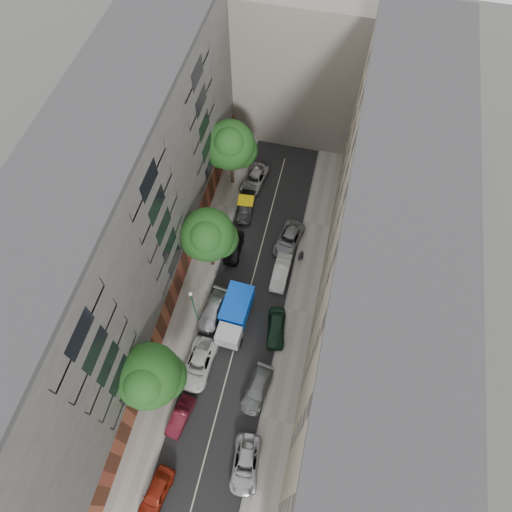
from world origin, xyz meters
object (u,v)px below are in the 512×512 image
(tree_far, at_px, (231,147))
(pedestrian, at_px, (301,256))
(car_right_0, at_px, (246,464))
(car_left_6, at_px, (254,179))
(car_right_3, at_px, (281,272))
(tree_near, at_px, (150,378))
(car_left_0, at_px, (156,493))
(car_left_1, at_px, (180,416))
(tarp_truck, at_px, (235,315))
(car_right_1, at_px, (257,389))
(car_left_2, at_px, (198,364))
(car_left_5, at_px, (246,207))
(tree_mid, at_px, (209,237))
(lamp_post, at_px, (194,305))
(car_right_4, at_px, (289,240))
(car_left_4, at_px, (234,248))
(car_right_2, at_px, (276,328))
(car_left_3, at_px, (213,310))

(tree_far, relative_size, pedestrian, 4.88)
(car_right_0, xyz_separation_m, pedestrian, (0.90, 21.04, 0.40))
(car_left_6, distance_m, car_right_3, 12.84)
(tree_near, bearing_deg, car_left_0, -73.63)
(tree_near, bearing_deg, car_left_1, -33.55)
(tarp_truck, height_order, car_right_1, tarp_truck)
(car_left_2, relative_size, tree_near, 0.62)
(car_left_0, relative_size, car_left_5, 0.95)
(car_left_5, distance_m, tree_mid, 9.48)
(car_left_1, xyz_separation_m, lamp_post, (-1.18, 9.25, 3.58))
(tarp_truck, xyz_separation_m, tree_far, (-4.68, 17.03, 4.67))
(car_left_6, relative_size, pedestrian, 2.67)
(car_left_6, xyz_separation_m, car_right_0, (6.40, -30.33, -0.00))
(car_right_4, height_order, tree_far, tree_far)
(tarp_truck, relative_size, car_left_4, 1.47)
(car_left_1, xyz_separation_m, car_left_4, (0.22, 18.09, 0.09))
(tree_far, xyz_separation_m, pedestrian, (9.78, -8.67, -5.15))
(lamp_post, bearing_deg, tree_mid, 92.65)
(lamp_post, bearing_deg, car_right_0, -56.39)
(car_right_3, xyz_separation_m, tree_far, (-8.08, 10.93, 5.49))
(car_left_1, xyz_separation_m, tree_far, (-2.26, 27.22, 5.60))
(car_left_1, height_order, pedestrian, pedestrian)
(tree_near, height_order, lamp_post, tree_near)
(car_right_0, bearing_deg, car_left_4, 101.02)
(car_right_3, relative_size, lamp_post, 0.68)
(car_left_0, xyz_separation_m, car_right_4, (5.88, 26.80, -0.04))
(car_right_1, height_order, car_right_4, car_right_4)
(car_left_2, bearing_deg, car_right_4, 72.56)
(car_left_0, height_order, car_left_5, car_left_5)
(car_right_2, xyz_separation_m, tree_near, (-9.00, -8.51, 5.04))
(car_left_6, bearing_deg, car_left_3, -82.31)
(car_left_4, bearing_deg, car_left_2, -92.08)
(car_right_4, bearing_deg, lamp_post, -112.06)
(car_right_1, relative_size, car_right_2, 1.07)
(tarp_truck, bearing_deg, car_right_1, -56.41)
(car_left_0, distance_m, car_left_1, 6.31)
(car_left_4, distance_m, car_right_0, 21.55)
(car_right_1, xyz_separation_m, pedestrian, (1.37, 14.67, 0.41))
(car_right_0, bearing_deg, car_left_5, 97.48)
(car_left_6, relative_size, tree_far, 0.55)
(car_left_0, distance_m, car_left_4, 24.40)
(car_right_0, xyz_separation_m, tree_mid, (-8.10, 18.33, 5.09))
(car_left_2, relative_size, tree_mid, 0.62)
(car_right_4, bearing_deg, car_left_3, -110.27)
(car_left_5, xyz_separation_m, car_right_1, (5.93, -19.80, -0.07))
(car_left_0, bearing_deg, pedestrian, 81.30)
(car_left_5, height_order, car_right_1, car_left_5)
(car_right_0, bearing_deg, tree_mid, 107.60)
(car_left_0, xyz_separation_m, car_left_5, (0.28, 30.00, 0.01))
(car_left_2, bearing_deg, tree_near, -125.81)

